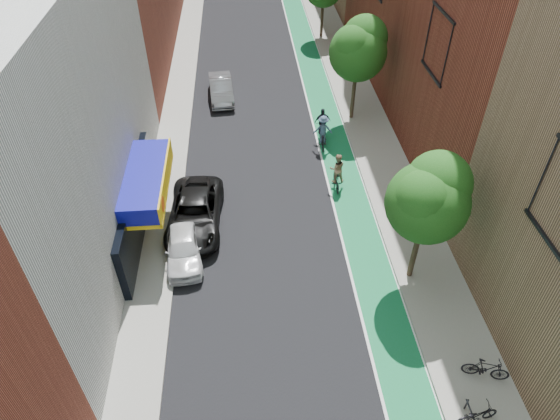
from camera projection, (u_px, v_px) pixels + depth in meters
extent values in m
cube|color=#147333|center=(323.00, 105.00, 34.63)|extent=(2.00, 68.00, 0.01)
cube|color=gray|center=(177.00, 110.00, 33.97)|extent=(2.00, 68.00, 0.15)
cube|color=gray|center=(358.00, 103.00, 34.73)|extent=(3.00, 68.00, 0.15)
cube|color=silver|center=(16.00, 132.00, 20.74)|extent=(8.00, 20.00, 12.00)
cylinder|color=#332619|center=(415.00, 251.00, 21.57)|extent=(0.24, 0.24, 3.30)
sphere|color=#134312|center=(427.00, 203.00, 19.79)|extent=(3.36, 3.36, 3.36)
sphere|color=#134312|center=(438.00, 183.00, 19.57)|extent=(2.64, 2.64, 2.64)
sphere|color=#134312|center=(424.00, 199.00, 19.23)|extent=(2.40, 2.40, 2.40)
cylinder|color=#332619|center=(353.00, 95.00, 32.09)|extent=(0.24, 0.24, 3.47)
sphere|color=#134312|center=(358.00, 52.00, 30.22)|extent=(3.53, 3.53, 3.53)
sphere|color=#134312|center=(365.00, 38.00, 29.97)|extent=(2.77, 2.77, 2.77)
sphere|color=#134312|center=(355.00, 46.00, 29.64)|extent=(2.52, 2.52, 2.52)
cylinder|color=#332619|center=(322.00, 19.00, 42.75)|extent=(0.24, 0.24, 3.19)
imported|color=silver|center=(184.00, 246.00, 23.14)|extent=(1.98, 4.18, 1.38)
imported|color=black|center=(195.00, 213.00, 24.79)|extent=(2.83, 5.68, 1.55)
imported|color=gray|center=(221.00, 89.00, 34.90)|extent=(1.88, 4.53, 1.46)
imported|color=black|center=(336.00, 180.00, 27.28)|extent=(0.52, 1.76, 1.05)
imported|color=#A27F5E|center=(337.00, 168.00, 26.90)|extent=(0.85, 0.67, 1.74)
imported|color=black|center=(322.00, 133.00, 31.08)|extent=(0.75, 1.76, 0.90)
imported|color=black|center=(323.00, 121.00, 30.66)|extent=(1.03, 0.51, 1.70)
imported|color=black|center=(323.00, 141.00, 30.32)|extent=(0.53, 1.54, 0.91)
imported|color=#3E556F|center=(323.00, 129.00, 29.89)|extent=(1.19, 0.74, 1.77)
imported|color=black|center=(486.00, 369.00, 18.34)|extent=(1.78, 0.99, 1.03)
imported|color=black|center=(477.00, 415.00, 17.10)|extent=(1.69, 0.84, 0.85)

